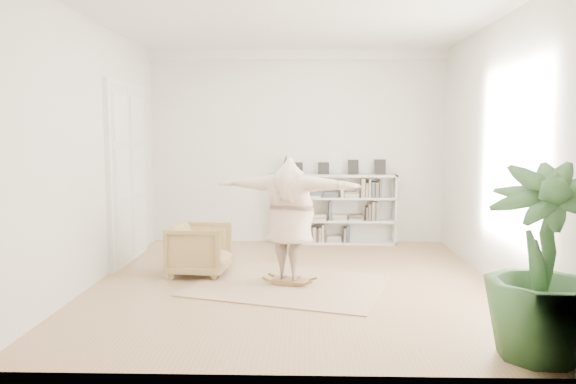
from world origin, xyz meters
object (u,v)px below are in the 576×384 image
(rocker_board, at_px, (290,280))
(person, at_px, (290,216))
(bookshelf, at_px, (336,210))
(houseplant, at_px, (542,262))
(armchair, at_px, (200,249))

(rocker_board, relative_size, person, 0.27)
(bookshelf, relative_size, person, 1.08)
(houseplant, bearing_deg, person, 134.34)
(armchair, height_order, rocker_board, armchair)
(rocker_board, relative_size, houseplant, 0.31)
(bookshelf, height_order, person, person)
(bookshelf, xyz_separation_m, rocker_board, (-0.80, -2.96, -0.57))
(bookshelf, distance_m, rocker_board, 3.12)
(person, distance_m, houseplant, 3.37)
(bookshelf, bearing_deg, rocker_board, -105.09)
(bookshelf, xyz_separation_m, armchair, (-2.13, -2.43, -0.26))
(armchair, height_order, person, person)
(bookshelf, xyz_separation_m, person, (-0.80, -2.96, 0.32))
(rocker_board, bearing_deg, armchair, 175.39)
(person, bearing_deg, armchair, -4.61)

